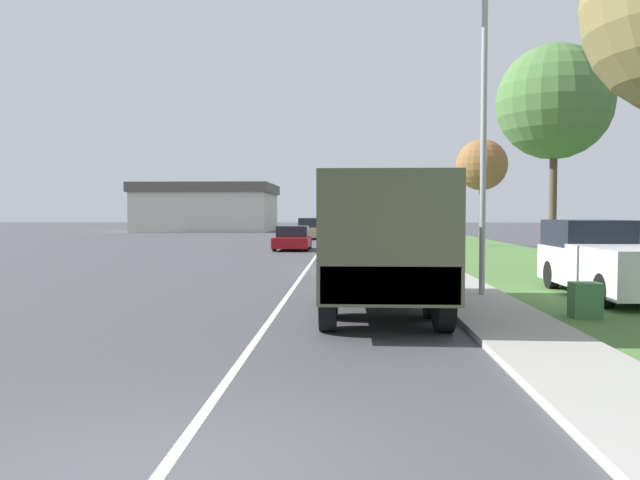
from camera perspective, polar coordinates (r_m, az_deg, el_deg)
ground_plane at (r=44.70m, az=0.57°, el=-0.17°), size 180.00×180.00×0.00m
lane_centre_stripe at (r=44.70m, az=0.57°, el=-0.17°), size 0.12×120.00×0.00m
sidewalk_right at (r=44.77m, az=6.33°, el=-0.11°), size 1.80×120.00×0.12m
grass_strip_right at (r=45.29m, az=11.90°, el=-0.18°), size 7.00×120.00×0.02m
military_truck at (r=13.05m, az=5.48°, el=0.35°), size 2.33×6.61×2.80m
car_nearest_ahead at (r=23.21m, az=3.06°, el=-1.04°), size 1.87×4.42×1.46m
car_second_ahead at (r=35.05m, az=-2.51°, el=0.10°), size 1.94×4.20×1.35m
car_third_ahead at (r=49.51m, az=-1.00°, el=0.95°), size 1.82×4.14×1.67m
pickup_truck at (r=17.11m, az=24.70°, el=-1.72°), size 1.93×5.34×1.88m
lamp_post at (r=15.63m, az=14.04°, el=11.83°), size 1.69×0.24×7.69m
tree_mid_right at (r=24.97m, az=20.65°, el=11.69°), size 4.21×4.21×8.25m
tree_far_right at (r=40.24m, az=14.57°, el=6.63°), size 3.17×3.17×6.64m
utility_box at (r=13.42m, az=23.08°, el=-5.09°), size 0.55×0.45×0.70m
building_distant at (r=72.51m, az=-10.16°, el=2.96°), size 15.00×12.91×5.34m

